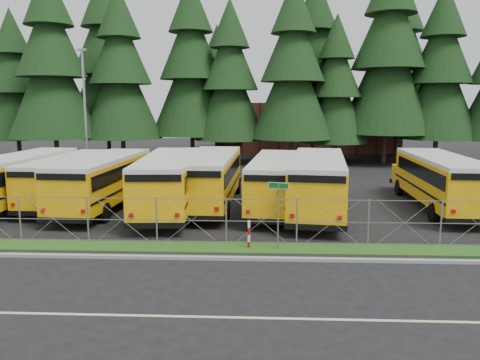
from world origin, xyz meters
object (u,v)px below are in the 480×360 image
at_px(bus_1, 74,180).
at_px(bus_4, 211,180).
at_px(bus_6, 318,184).
at_px(bus_0, 24,180).
at_px(bus_2, 106,182).
at_px(bus_5, 277,183).
at_px(bus_east, 438,182).
at_px(bus_3, 170,183).
at_px(light_standard, 85,109).
at_px(street_sign, 278,201).
at_px(striped_bollard, 249,235).

bearing_deg(bus_1, bus_4, -0.34).
xyz_separation_m(bus_4, bus_6, (5.99, -1.40, 0.02)).
xyz_separation_m(bus_0, bus_2, (5.08, -0.52, 0.00)).
xyz_separation_m(bus_5, bus_east, (9.19, 0.54, 0.05)).
distance_m(bus_3, light_standard, 15.15).
bearing_deg(bus_6, bus_2, -175.50).
relative_size(bus_2, bus_3, 0.96).
height_order(bus_5, street_sign, bus_5).
relative_size(street_sign, light_standard, 0.28).
relative_size(bus_0, bus_4, 0.97).
bearing_deg(bus_1, bus_6, -4.82).
relative_size(bus_0, bus_3, 0.96).
height_order(bus_east, light_standard, light_standard).
bearing_deg(bus_0, bus_2, -2.25).
bearing_deg(bus_4, light_standard, 139.45).
xyz_separation_m(bus_east, light_standard, (-24.07, 10.27, 3.98)).
relative_size(bus_2, light_standard, 1.12).
height_order(bus_east, striped_bollard, bus_east).
bearing_deg(bus_6, bus_4, 174.35).
distance_m(bus_0, street_sign, 16.68).
relative_size(street_sign, striped_bollard, 2.34).
bearing_deg(bus_4, bus_6, -11.22).
height_order(bus_1, bus_2, bus_2).
xyz_separation_m(bus_4, bus_5, (3.77, -0.64, -0.07)).
xyz_separation_m(bus_0, bus_1, (2.74, 0.63, -0.07)).
bearing_deg(light_standard, street_sign, -51.35).
height_order(bus_3, bus_6, bus_6).
relative_size(bus_1, bus_2, 0.95).
xyz_separation_m(bus_2, bus_east, (18.94, 0.67, 0.03)).
bearing_deg(bus_3, bus_east, 1.38).
bearing_deg(bus_0, bus_6, -0.25).
height_order(bus_5, bus_6, bus_6).
xyz_separation_m(bus_2, light_standard, (-5.14, 10.95, 4.01)).
xyz_separation_m(bus_3, bus_6, (8.14, -0.01, 0.01)).
bearing_deg(light_standard, bus_6, -34.07).
xyz_separation_m(bus_6, bus_east, (6.97, 1.30, -0.04)).
bearing_deg(street_sign, bus_0, 151.48).
height_order(street_sign, striped_bollard, street_sign).
distance_m(bus_2, bus_3, 3.87).
distance_m(bus_5, street_sign, 7.60).
height_order(bus_2, bus_east, bus_east).
bearing_deg(bus_3, bus_1, 160.53).
bearing_deg(street_sign, bus_6, 70.57).
height_order(bus_3, bus_east, bus_3).
height_order(bus_0, bus_6, bus_6).
height_order(bus_0, street_sign, bus_0).
bearing_deg(striped_bollard, bus_5, 79.62).
relative_size(striped_bollard, light_standard, 0.12).
xyz_separation_m(bus_3, bus_east, (15.11, 1.29, -0.04)).
xyz_separation_m(bus_4, bus_east, (12.96, -0.10, -0.02)).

